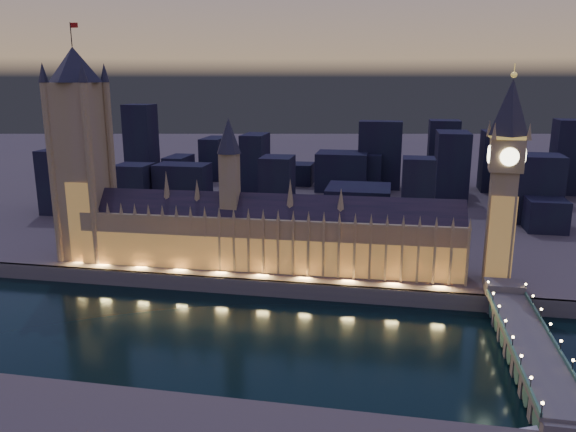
% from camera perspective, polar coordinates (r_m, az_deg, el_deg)
% --- Properties ---
extents(ground_plane, '(2000.00, 2000.00, 0.00)m').
position_cam_1_polar(ground_plane, '(245.55, -3.60, -11.67)').
color(ground_plane, black).
rests_on(ground_plane, ground).
extents(north_bank, '(2000.00, 960.00, 8.00)m').
position_cam_1_polar(north_bank, '(743.54, 6.30, 5.95)').
color(north_bank, '#4C4143').
rests_on(north_bank, ground).
extents(embankment_wall, '(2000.00, 2.50, 8.00)m').
position_cam_1_polar(embankment_wall, '(280.59, -1.55, -7.39)').
color(embankment_wall, '#554E50').
rests_on(embankment_wall, ground).
extents(palace_of_westminster, '(202.00, 24.94, 78.00)m').
position_cam_1_polar(palace_of_westminster, '(294.38, -2.26, -1.77)').
color(palace_of_westminster, '#998347').
rests_on(palace_of_westminster, north_bank).
extents(victoria_tower, '(31.68, 31.68, 125.33)m').
position_cam_1_polar(victoria_tower, '(324.21, -20.30, 6.75)').
color(victoria_tower, '#998347').
rests_on(victoria_tower, north_bank).
extents(elizabeth_tower, '(18.00, 18.00, 104.00)m').
position_cam_1_polar(elizabeth_tower, '(284.06, 21.23, 4.87)').
color(elizabeth_tower, '#998347').
rests_on(elizabeth_tower, north_bank).
extents(westminster_bridge, '(17.20, 113.00, 15.90)m').
position_cam_1_polar(westminster_bridge, '(239.46, 23.02, -11.93)').
color(westminster_bridge, '#554E50').
rests_on(westminster_bridge, ground).
extents(city_backdrop, '(472.15, 215.63, 72.57)m').
position_cam_1_polar(city_backdrop, '(467.04, 8.30, 4.51)').
color(city_backdrop, black).
rests_on(city_backdrop, north_bank).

